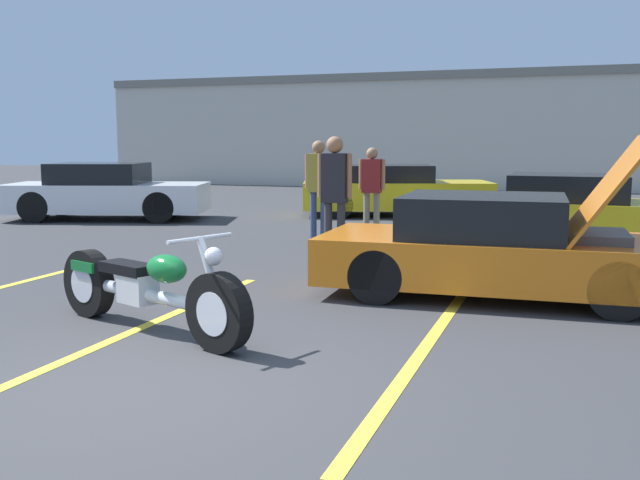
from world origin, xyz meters
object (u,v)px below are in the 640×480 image
spectator_near_motorcycle (335,187)px  parked_car_mid_right_row (575,210)px  parked_car_mid_left_row (395,191)px  parked_car_left_row (106,193)px  spectator_midground (372,183)px  motorcycle (147,290)px  spectator_by_show_car (319,180)px  show_car_hood_open (498,248)px

spectator_near_motorcycle → parked_car_mid_right_row: bearing=48.0°
parked_car_mid_right_row → parked_car_mid_left_row: 5.35m
parked_car_left_row → parked_car_mid_right_row: bearing=-19.3°
parked_car_mid_right_row → spectator_midground: spectator_midground is taller
motorcycle → parked_car_mid_left_row: (-0.31, 11.35, 0.18)m
motorcycle → parked_car_mid_left_row: parked_car_mid_left_row is taller
spectator_midground → spectator_by_show_car: bearing=-128.1°
spectator_by_show_car → spectator_near_motorcycle: bearing=-65.5°
motorcycle → parked_car_mid_right_row: 8.81m
spectator_by_show_car → parked_car_mid_left_row: bearing=86.2°
parked_car_mid_left_row → spectator_near_motorcycle: bearing=-102.2°
show_car_hood_open → parked_car_left_row: 10.86m
parked_car_mid_left_row → spectator_midground: 3.82m
show_car_hood_open → spectator_by_show_car: size_ratio=2.26×
parked_car_mid_right_row → spectator_near_motorcycle: 5.03m
spectator_midground → show_car_hood_open: bearing=-59.9°
spectator_by_show_car → spectator_midground: size_ratio=1.08×
spectator_midground → parked_car_mid_left_row: bearing=96.6°
show_car_hood_open → parked_car_mid_right_row: bearing=78.3°
parked_car_mid_right_row → spectator_by_show_car: 4.66m
motorcycle → parked_car_mid_left_row: size_ratio=0.53×
motorcycle → parked_car_mid_right_row: (3.82, 7.94, 0.16)m
spectator_midground → motorcycle: bearing=-90.9°
spectator_by_show_car → parked_car_left_row: bearing=164.4°
spectator_by_show_car → spectator_midground: spectator_by_show_car is taller
parked_car_mid_right_row → spectator_near_motorcycle: (-3.35, -3.71, 0.55)m
show_car_hood_open → spectator_near_motorcycle: spectator_near_motorcycle is taller
parked_car_mid_left_row → spectator_midground: spectator_midground is taller
show_car_hood_open → parked_car_mid_right_row: size_ratio=0.91×
spectator_near_motorcycle → show_car_hood_open: bearing=-31.7°
show_car_hood_open → parked_car_mid_right_row: (0.87, 5.25, 0.01)m
motorcycle → spectator_near_motorcycle: spectator_near_motorcycle is taller
spectator_near_motorcycle → spectator_midground: (-0.34, 3.35, -0.13)m
show_car_hood_open → spectator_near_motorcycle: size_ratio=2.19×
motorcycle → parked_car_left_row: (-6.40, 8.23, 0.21)m
parked_car_left_row → motorcycle: bearing=-69.8°
parked_car_mid_right_row → parked_car_mid_left_row: size_ratio=0.93×
show_car_hood_open → parked_car_mid_left_row: bearing=108.4°
show_car_hood_open → spectator_by_show_car: 5.33m
parked_car_mid_right_row → spectator_near_motorcycle: size_ratio=2.42×
parked_car_left_row → parked_car_mid_right_row: 10.22m
show_car_hood_open → parked_car_left_row: bearing=147.1°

